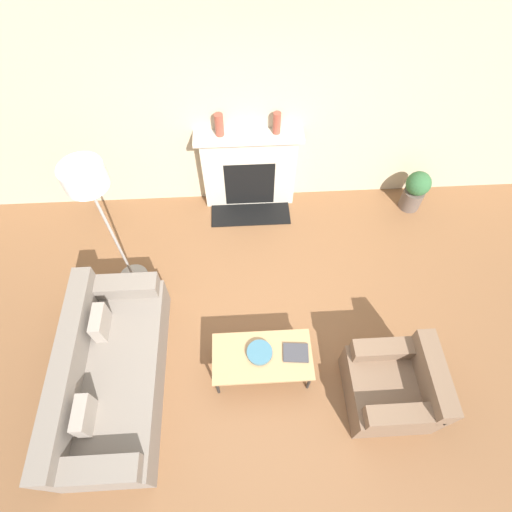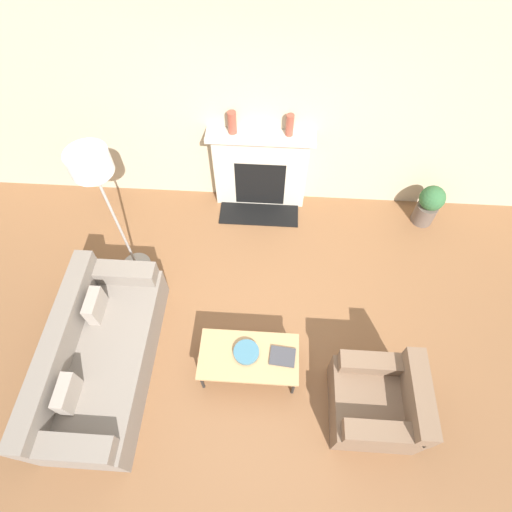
{
  "view_description": "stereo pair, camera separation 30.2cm",
  "coord_description": "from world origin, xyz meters",
  "px_view_note": "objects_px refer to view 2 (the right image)",
  "views": [
    {
      "loc": [
        -0.22,
        -1.55,
        4.33
      ],
      "look_at": [
        -0.08,
        1.04,
        0.45
      ],
      "focal_mm": 28.0,
      "sensor_mm": 36.0,
      "label": 1
    },
    {
      "loc": [
        0.08,
        -1.55,
        4.33
      ],
      "look_at": [
        -0.08,
        1.04,
        0.45
      ],
      "focal_mm": 28.0,
      "sensor_mm": 36.0,
      "label": 2
    }
  ],
  "objects_px": {
    "book": "(283,356)",
    "floor_lamp": "(96,177)",
    "coffee_table": "(249,357)",
    "mantel_vase_center_left": "(290,125)",
    "couch": "(99,357)",
    "fireplace": "(260,171)",
    "potted_plant": "(429,204)",
    "armchair_near": "(378,402)",
    "mantel_vase_left": "(232,123)",
    "bowl": "(246,352)"
  },
  "relations": [
    {
      "from": "fireplace",
      "to": "mantel_vase_center_left",
      "type": "bearing_deg",
      "value": 2.41
    },
    {
      "from": "armchair_near",
      "to": "floor_lamp",
      "type": "bearing_deg",
      "value": -119.46
    },
    {
      "from": "armchair_near",
      "to": "book",
      "type": "height_order",
      "value": "armchair_near"
    },
    {
      "from": "coffee_table",
      "to": "book",
      "type": "height_order",
      "value": "book"
    },
    {
      "from": "mantel_vase_left",
      "to": "potted_plant",
      "type": "xyz_separation_m",
      "value": [
        2.59,
        -0.24,
        -0.99
      ]
    },
    {
      "from": "armchair_near",
      "to": "book",
      "type": "xyz_separation_m",
      "value": [
        -0.95,
        0.37,
        0.09
      ]
    },
    {
      "from": "bowl",
      "to": "book",
      "type": "xyz_separation_m",
      "value": [
        0.37,
        -0.02,
        -0.02
      ]
    },
    {
      "from": "fireplace",
      "to": "potted_plant",
      "type": "distance_m",
      "value": 2.28
    },
    {
      "from": "armchair_near",
      "to": "mantel_vase_center_left",
      "type": "xyz_separation_m",
      "value": [
        -0.98,
        2.83,
        1.01
      ]
    },
    {
      "from": "mantel_vase_left",
      "to": "bowl",
      "type": "bearing_deg",
      "value": -82.19
    },
    {
      "from": "book",
      "to": "mantel_vase_center_left",
      "type": "bearing_deg",
      "value": 95.63
    },
    {
      "from": "armchair_near",
      "to": "coffee_table",
      "type": "bearing_deg",
      "value": -105.46
    },
    {
      "from": "fireplace",
      "to": "floor_lamp",
      "type": "bearing_deg",
      "value": -141.3
    },
    {
      "from": "floor_lamp",
      "to": "potted_plant",
      "type": "height_order",
      "value": "floor_lamp"
    },
    {
      "from": "coffee_table",
      "to": "armchair_near",
      "type": "bearing_deg",
      "value": -15.46
    },
    {
      "from": "book",
      "to": "mantel_vase_left",
      "type": "distance_m",
      "value": 2.72
    },
    {
      "from": "coffee_table",
      "to": "mantel_vase_left",
      "type": "height_order",
      "value": "mantel_vase_left"
    },
    {
      "from": "floor_lamp",
      "to": "potted_plant",
      "type": "xyz_separation_m",
      "value": [
        3.77,
        0.99,
        -1.25
      ]
    },
    {
      "from": "armchair_near",
      "to": "book",
      "type": "relative_size",
      "value": 2.98
    },
    {
      "from": "book",
      "to": "floor_lamp",
      "type": "distance_m",
      "value": 2.54
    },
    {
      "from": "coffee_table",
      "to": "book",
      "type": "relative_size",
      "value": 3.76
    },
    {
      "from": "potted_plant",
      "to": "coffee_table",
      "type": "bearing_deg",
      "value": -135.0
    },
    {
      "from": "mantel_vase_center_left",
      "to": "coffee_table",
      "type": "bearing_deg",
      "value": -97.26
    },
    {
      "from": "bowl",
      "to": "armchair_near",
      "type": "bearing_deg",
      "value": -16.3
    },
    {
      "from": "coffee_table",
      "to": "mantel_vase_left",
      "type": "relative_size",
      "value": 3.63
    },
    {
      "from": "couch",
      "to": "book",
      "type": "distance_m",
      "value": 1.9
    },
    {
      "from": "armchair_near",
      "to": "floor_lamp",
      "type": "distance_m",
      "value": 3.49
    },
    {
      "from": "floor_lamp",
      "to": "mantel_vase_center_left",
      "type": "relative_size",
      "value": 6.83
    },
    {
      "from": "fireplace",
      "to": "couch",
      "type": "bearing_deg",
      "value": -121.1
    },
    {
      "from": "book",
      "to": "floor_lamp",
      "type": "bearing_deg",
      "value": 151.78
    },
    {
      "from": "coffee_table",
      "to": "mantel_vase_center_left",
      "type": "xyz_separation_m",
      "value": [
        0.31,
        2.47,
        0.96
      ]
    },
    {
      "from": "coffee_table",
      "to": "potted_plant",
      "type": "relative_size",
      "value": 1.67
    },
    {
      "from": "armchair_near",
      "to": "mantel_vase_left",
      "type": "relative_size",
      "value": 2.88
    },
    {
      "from": "coffee_table",
      "to": "bowl",
      "type": "xyz_separation_m",
      "value": [
        -0.03,
        0.03,
        0.06
      ]
    },
    {
      "from": "bowl",
      "to": "mantel_vase_left",
      "type": "relative_size",
      "value": 0.93
    },
    {
      "from": "armchair_near",
      "to": "potted_plant",
      "type": "xyz_separation_m",
      "value": [
        0.93,
        2.59,
        0.03
      ]
    },
    {
      "from": "coffee_table",
      "to": "fireplace",
      "type": "bearing_deg",
      "value": 90.48
    },
    {
      "from": "bowl",
      "to": "floor_lamp",
      "type": "height_order",
      "value": "floor_lamp"
    },
    {
      "from": "fireplace",
      "to": "potted_plant",
      "type": "bearing_deg",
      "value": -5.73
    },
    {
      "from": "mantel_vase_center_left",
      "to": "fireplace",
      "type": "bearing_deg",
      "value": -177.59
    },
    {
      "from": "mantel_vase_left",
      "to": "armchair_near",
      "type": "bearing_deg",
      "value": -59.64
    },
    {
      "from": "couch",
      "to": "floor_lamp",
      "type": "bearing_deg",
      "value": -0.65
    },
    {
      "from": "fireplace",
      "to": "mantel_vase_left",
      "type": "distance_m",
      "value": 0.82
    },
    {
      "from": "armchair_near",
      "to": "mantel_vase_left",
      "type": "xyz_separation_m",
      "value": [
        -1.66,
        2.83,
        1.02
      ]
    },
    {
      "from": "book",
      "to": "floor_lamp",
      "type": "height_order",
      "value": "floor_lamp"
    },
    {
      "from": "potted_plant",
      "to": "bowl",
      "type": "bearing_deg",
      "value": -135.7
    },
    {
      "from": "couch",
      "to": "potted_plant",
      "type": "height_order",
      "value": "couch"
    },
    {
      "from": "mantel_vase_center_left",
      "to": "floor_lamp",
      "type": "bearing_deg",
      "value": -146.43
    },
    {
      "from": "fireplace",
      "to": "mantel_vase_left",
      "type": "height_order",
      "value": "mantel_vase_left"
    },
    {
      "from": "armchair_near",
      "to": "potted_plant",
      "type": "bearing_deg",
      "value": 160.14
    }
  ]
}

